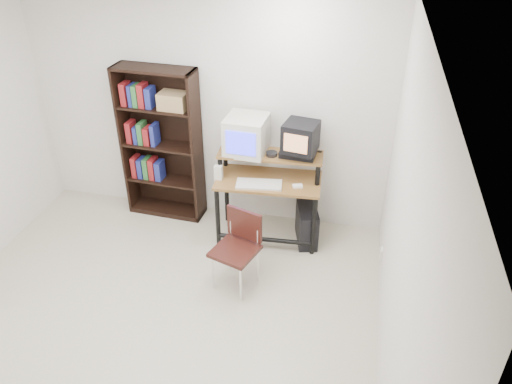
% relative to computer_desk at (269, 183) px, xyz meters
% --- Properties ---
extents(floor, '(4.00, 4.00, 0.01)m').
position_rel_computer_desk_xyz_m(floor, '(-0.77, -1.62, -0.68)').
color(floor, beige).
rests_on(floor, ground).
extents(ceiling, '(4.00, 4.00, 0.01)m').
position_rel_computer_desk_xyz_m(ceiling, '(-0.77, -1.62, 1.92)').
color(ceiling, white).
rests_on(ceiling, back_wall).
extents(back_wall, '(4.00, 0.01, 2.60)m').
position_rel_computer_desk_xyz_m(back_wall, '(-0.77, 0.38, 0.62)').
color(back_wall, silver).
rests_on(back_wall, floor).
extents(right_wall, '(0.01, 4.00, 2.60)m').
position_rel_computer_desk_xyz_m(right_wall, '(1.23, -1.62, 0.62)').
color(right_wall, silver).
rests_on(right_wall, floor).
extents(computer_desk, '(1.13, 0.62, 0.98)m').
position_rel_computer_desk_xyz_m(computer_desk, '(0.00, 0.00, 0.00)').
color(computer_desk, brown).
rests_on(computer_desk, floor).
extents(crt_monitor, '(0.43, 0.44, 0.39)m').
position_rel_computer_desk_xyz_m(crt_monitor, '(-0.26, 0.10, 0.49)').
color(crt_monitor, beige).
rests_on(crt_monitor, computer_desk).
extents(vcr, '(0.38, 0.28, 0.08)m').
position_rel_computer_desk_xyz_m(vcr, '(0.28, 0.12, 0.33)').
color(vcr, black).
rests_on(vcr, computer_desk).
extents(crt_tv, '(0.38, 0.37, 0.31)m').
position_rel_computer_desk_xyz_m(crt_tv, '(0.30, 0.09, 0.53)').
color(crt_tv, black).
rests_on(crt_tv, vcr).
extents(cd_spindle, '(0.12, 0.12, 0.05)m').
position_rel_computer_desk_xyz_m(cd_spindle, '(0.02, 0.05, 0.32)').
color(cd_spindle, '#26262B').
rests_on(cd_spindle, computer_desk).
extents(keyboard, '(0.49, 0.27, 0.03)m').
position_rel_computer_desk_xyz_m(keyboard, '(-0.07, -0.15, 0.06)').
color(keyboard, beige).
rests_on(keyboard, computer_desk).
extents(mousepad, '(0.23, 0.19, 0.01)m').
position_rel_computer_desk_xyz_m(mousepad, '(0.32, -0.12, 0.05)').
color(mousepad, black).
rests_on(mousepad, computer_desk).
extents(mouse, '(0.11, 0.09, 0.03)m').
position_rel_computer_desk_xyz_m(mouse, '(0.32, -0.11, 0.07)').
color(mouse, white).
rests_on(mouse, mousepad).
extents(desk_speaker, '(0.08, 0.08, 0.17)m').
position_rel_computer_desk_xyz_m(desk_speaker, '(-0.51, -0.11, 0.13)').
color(desk_speaker, beige).
rests_on(desk_speaker, computer_desk).
extents(pc_tower, '(0.31, 0.49, 0.42)m').
position_rel_computer_desk_xyz_m(pc_tower, '(0.43, -0.01, -0.47)').
color(pc_tower, black).
rests_on(pc_tower, floor).
extents(school_chair, '(0.49, 0.49, 0.78)m').
position_rel_computer_desk_xyz_m(school_chair, '(-0.13, -0.82, -0.20)').
color(school_chair, black).
rests_on(school_chair, floor).
extents(bookshelf, '(0.90, 0.35, 1.78)m').
position_rel_computer_desk_xyz_m(bookshelf, '(-1.27, 0.24, 0.24)').
color(bookshelf, black).
rests_on(bookshelf, floor).
extents(wall_outlet, '(0.02, 0.08, 0.12)m').
position_rel_computer_desk_xyz_m(wall_outlet, '(1.22, -0.47, -0.38)').
color(wall_outlet, beige).
rests_on(wall_outlet, right_wall).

